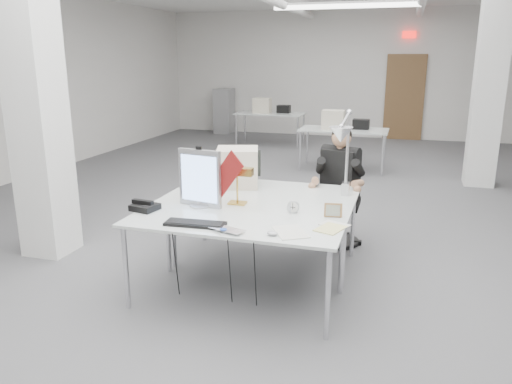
{
  "coord_description": "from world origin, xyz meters",
  "views": [
    {
      "loc": [
        1.3,
        -6.23,
        2.07
      ],
      "look_at": [
        0.02,
        -2.0,
        0.85
      ],
      "focal_mm": 35.0,
      "sensor_mm": 36.0,
      "label": 1
    }
  ],
  "objects_px": {
    "office_chair": "(339,203)",
    "seated_person": "(340,167)",
    "laptop": "(223,232)",
    "bankers_lamp": "(237,187)",
    "beige_monitor": "(238,167)",
    "architect_lamp": "(344,150)",
    "desk_main": "(236,220)",
    "desk_phone": "(145,207)",
    "monitor": "(200,178)"
  },
  "relations": [
    {
      "from": "office_chair",
      "to": "seated_person",
      "type": "height_order",
      "value": "seated_person"
    },
    {
      "from": "office_chair",
      "to": "laptop",
      "type": "height_order",
      "value": "office_chair"
    },
    {
      "from": "bankers_lamp",
      "to": "beige_monitor",
      "type": "bearing_deg",
      "value": 106.61
    },
    {
      "from": "office_chair",
      "to": "architect_lamp",
      "type": "xyz_separation_m",
      "value": [
        0.13,
        -0.88,
        0.76
      ]
    },
    {
      "from": "seated_person",
      "to": "architect_lamp",
      "type": "bearing_deg",
      "value": -61.93
    },
    {
      "from": "desk_main",
      "to": "bankers_lamp",
      "type": "bearing_deg",
      "value": 107.61
    },
    {
      "from": "office_chair",
      "to": "bankers_lamp",
      "type": "distance_m",
      "value": 1.51
    },
    {
      "from": "desk_phone",
      "to": "architect_lamp",
      "type": "bearing_deg",
      "value": 36.45
    },
    {
      "from": "office_chair",
      "to": "laptop",
      "type": "distance_m",
      "value": 2.11
    },
    {
      "from": "seated_person",
      "to": "bankers_lamp",
      "type": "bearing_deg",
      "value": -104.36
    },
    {
      "from": "bankers_lamp",
      "to": "beige_monitor",
      "type": "height_order",
      "value": "beige_monitor"
    },
    {
      "from": "desk_main",
      "to": "laptop",
      "type": "bearing_deg",
      "value": -86.74
    },
    {
      "from": "seated_person",
      "to": "laptop",
      "type": "relative_size",
      "value": 2.96
    },
    {
      "from": "desk_phone",
      "to": "bankers_lamp",
      "type": "bearing_deg",
      "value": 41.51
    },
    {
      "from": "monitor",
      "to": "architect_lamp",
      "type": "distance_m",
      "value": 1.32
    },
    {
      "from": "desk_main",
      "to": "beige_monitor",
      "type": "xyz_separation_m",
      "value": [
        -0.34,
        1.03,
        0.21
      ]
    },
    {
      "from": "laptop",
      "to": "beige_monitor",
      "type": "xyz_separation_m",
      "value": [
        -0.36,
        1.39,
        0.19
      ]
    },
    {
      "from": "seated_person",
      "to": "desk_phone",
      "type": "xyz_separation_m",
      "value": [
        -1.49,
        -1.59,
        -0.12
      ]
    },
    {
      "from": "monitor",
      "to": "desk_phone",
      "type": "relative_size",
      "value": 2.42
    },
    {
      "from": "desk_main",
      "to": "architect_lamp",
      "type": "bearing_deg",
      "value": 43.66
    },
    {
      "from": "monitor",
      "to": "architect_lamp",
      "type": "bearing_deg",
      "value": 32.19
    },
    {
      "from": "seated_person",
      "to": "bankers_lamp",
      "type": "height_order",
      "value": "seated_person"
    },
    {
      "from": "monitor",
      "to": "laptop",
      "type": "height_order",
      "value": "monitor"
    },
    {
      "from": "laptop",
      "to": "office_chair",
      "type": "bearing_deg",
      "value": 90.76
    },
    {
      "from": "architect_lamp",
      "to": "desk_main",
      "type": "bearing_deg",
      "value": -116.61
    },
    {
      "from": "beige_monitor",
      "to": "monitor",
      "type": "bearing_deg",
      "value": -112.85
    },
    {
      "from": "desk_main",
      "to": "architect_lamp",
      "type": "height_order",
      "value": "architect_lamp"
    },
    {
      "from": "laptop",
      "to": "desk_phone",
      "type": "xyz_separation_m",
      "value": [
        -0.86,
        0.35,
        0.02
      ]
    },
    {
      "from": "monitor",
      "to": "bankers_lamp",
      "type": "height_order",
      "value": "monitor"
    },
    {
      "from": "desk_main",
      "to": "office_chair",
      "type": "bearing_deg",
      "value": 68.28
    },
    {
      "from": "seated_person",
      "to": "monitor",
      "type": "height_order",
      "value": "seated_person"
    },
    {
      "from": "office_chair",
      "to": "desk_phone",
      "type": "xyz_separation_m",
      "value": [
        -1.49,
        -1.64,
        0.3
      ]
    },
    {
      "from": "bankers_lamp",
      "to": "desk_phone",
      "type": "distance_m",
      "value": 0.84
    },
    {
      "from": "bankers_lamp",
      "to": "beige_monitor",
      "type": "relative_size",
      "value": 0.74
    },
    {
      "from": "seated_person",
      "to": "office_chair",
      "type": "bearing_deg",
      "value": 109.02
    },
    {
      "from": "monitor",
      "to": "architect_lamp",
      "type": "height_order",
      "value": "architect_lamp"
    },
    {
      "from": "laptop",
      "to": "beige_monitor",
      "type": "relative_size",
      "value": 0.69
    },
    {
      "from": "desk_main",
      "to": "seated_person",
      "type": "xyz_separation_m",
      "value": [
        0.65,
        1.58,
        0.16
      ]
    },
    {
      "from": "seated_person",
      "to": "laptop",
      "type": "height_order",
      "value": "seated_person"
    },
    {
      "from": "seated_person",
      "to": "architect_lamp",
      "type": "distance_m",
      "value": 0.91
    },
    {
      "from": "laptop",
      "to": "architect_lamp",
      "type": "bearing_deg",
      "value": 73.88
    },
    {
      "from": "desk_main",
      "to": "beige_monitor",
      "type": "distance_m",
      "value": 1.1
    },
    {
      "from": "bankers_lamp",
      "to": "desk_main",
      "type": "bearing_deg",
      "value": -74.41
    },
    {
      "from": "desk_phone",
      "to": "beige_monitor",
      "type": "xyz_separation_m",
      "value": [
        0.5,
        1.04,
        0.17
      ]
    },
    {
      "from": "seated_person",
      "to": "beige_monitor",
      "type": "xyz_separation_m",
      "value": [
        -0.99,
        -0.55,
        0.05
      ]
    },
    {
      "from": "desk_main",
      "to": "architect_lamp",
      "type": "relative_size",
      "value": 1.86
    },
    {
      "from": "laptop",
      "to": "architect_lamp",
      "type": "relative_size",
      "value": 0.3
    },
    {
      "from": "laptop",
      "to": "beige_monitor",
      "type": "bearing_deg",
      "value": 122.67
    },
    {
      "from": "desk_main",
      "to": "office_chair",
      "type": "relative_size",
      "value": 1.87
    },
    {
      "from": "desk_main",
      "to": "bankers_lamp",
      "type": "height_order",
      "value": "bankers_lamp"
    }
  ]
}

